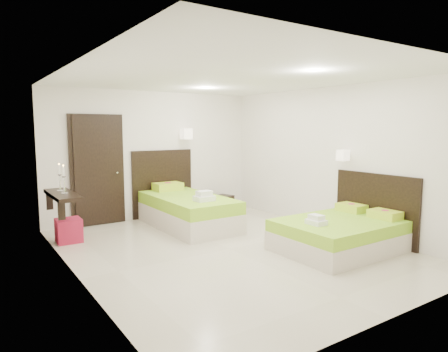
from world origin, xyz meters
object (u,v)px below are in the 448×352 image
bed_single (186,208)px  bed_double (342,232)px  nightstand (223,203)px  ottoman (69,230)px

bed_single → bed_double: bearing=-64.8°
bed_single → nightstand: bearing=28.3°
ottoman → bed_single: bearing=-2.0°
bed_double → nightstand: 3.42m
bed_double → ottoman: size_ratio=4.69×
bed_single → ottoman: size_ratio=5.83×
ottoman → nightstand: bearing=10.6°
bed_double → nightstand: bearing=88.6°
ottoman → bed_double: bearing=-39.1°
bed_single → ottoman: bearing=178.0°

